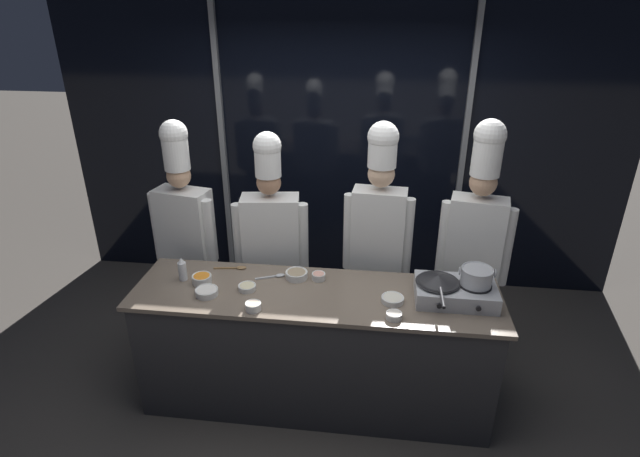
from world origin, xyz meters
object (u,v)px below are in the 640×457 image
Objects in this scene: prep_bowl_noodles at (247,287)px; chef_head at (185,224)px; prep_bowl_onion at (394,315)px; chef_line at (378,227)px; chef_pastry at (476,233)px; prep_bowl_garlic at (393,299)px; portable_stove at (455,292)px; squeeze_bottle_clear at (182,269)px; stock_pot at (477,276)px; prep_bowl_chicken at (253,306)px; prep_bowl_rice at (207,291)px; chef_sous at (271,235)px; prep_bowl_shrimp at (319,276)px; serving_spoon_solid at (275,276)px; serving_spoon_slotted at (237,268)px; frying_pan at (438,279)px; prep_bowl_carrots at (202,279)px; prep_bowl_mushrooms at (297,274)px.

prep_bowl_noodles is 0.90m from chef_head.
chef_line is at bearing 98.51° from prep_bowl_onion.
chef_pastry reaches higher than chef_line.
chef_head is at bearing 158.48° from prep_bowl_garlic.
portable_stove is at bearing 138.42° from chef_line.
chef_head is (-0.17, 0.53, 0.09)m from squeeze_bottle_clear.
portable_stove is 2.26× the size of stock_pot.
prep_bowl_chicken is (-1.38, -0.28, -0.15)m from stock_pot.
chef_pastry is (1.78, 0.65, 0.22)m from prep_bowl_rice.
chef_line is at bearing 47.10° from prep_bowl_chicken.
stock_pot is 2.25× the size of prep_bowl_chicken.
chef_sous is (0.29, 0.66, 0.11)m from prep_bowl_rice.
stock_pot is at bearing 144.33° from chef_line.
chef_head is at bearing 153.17° from prep_bowl_onion.
serving_spoon_solid is at bearing -179.06° from prep_bowl_shrimp.
prep_bowl_rice is 1.50× the size of prep_bowl_chicken.
serving_spoon_solid is (-0.30, -0.01, -0.02)m from prep_bowl_shrimp.
portable_stove is 3.00× the size of squeeze_bottle_clear.
squeeze_bottle_clear is 1.69× the size of prep_bowl_chicken.
squeeze_bottle_clear is 1.42× the size of prep_bowl_noodles.
portable_stove is 0.76m from chef_line.
chef_sous is at bearing 5.38° from chef_line.
serving_spoon_slotted is at bearing 116.42° from prep_bowl_chicken.
serving_spoon_slotted is (-1.50, 0.22, -0.05)m from portable_stove.
chef_head is (-1.61, 0.81, 0.15)m from prep_bowl_onion.
serving_spoon_slotted is 1.07m from chef_line.
chef_pastry is at bearing 171.80° from chef_sous.
portable_stove is at bearing 81.29° from chef_pastry.
serving_spoon_solid is at bearing 173.46° from portable_stove.
chef_line is (1.49, -0.02, 0.07)m from chef_head.
frying_pan is at bearing -1.02° from squeeze_bottle_clear.
serving_spoon_solid is at bearing 50.79° from prep_bowl_noodles.
serving_spoon_slotted is at bearing 74.86° from prep_bowl_rice.
chef_pastry reaches higher than prep_bowl_chicken.
chef_pastry is at bearing 18.48° from prep_bowl_shrimp.
prep_bowl_garlic is 0.07× the size of chef_pastry.
chef_head reaches higher than serving_spoon_solid.
serving_spoon_solid is 0.91m from chef_head.
prep_bowl_carrots is 1.94m from chef_pastry.
chef_sous is (-0.92, 0.78, 0.12)m from prep_bowl_onion.
squeeze_bottle_clear is at bearing 169.43° from prep_bowl_carrots.
frying_pan is 1.71m from squeeze_bottle_clear.
prep_bowl_rice is 0.37m from prep_bowl_chicken.
prep_bowl_mushrooms is at bearing 2.05° from serving_spoon_solid.
prep_bowl_noodles is 0.82× the size of prep_bowl_garlic.
stock_pot reaches higher than prep_bowl_carrots.
squeeze_bottle_clear is 1.79× the size of prep_bowl_shrimp.
portable_stove is at bearing 11.07° from prep_bowl_garlic.
prep_bowl_carrots is at bearing -167.12° from prep_bowl_mushrooms.
chef_pastry reaches higher than prep_bowl_shrimp.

